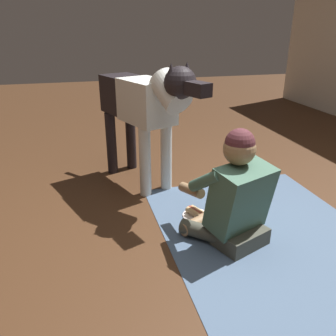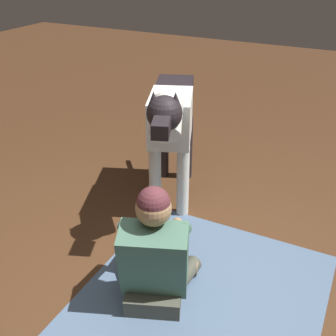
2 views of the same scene
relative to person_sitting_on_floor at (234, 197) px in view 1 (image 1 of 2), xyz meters
The scene contains 5 objects.
ground_plane 0.33m from the person_sitting_on_floor, 24.61° to the left, with size 15.38×15.38×0.00m, color #472B19.
area_rug 0.45m from the person_sitting_on_floor, 65.26° to the left, with size 2.05×1.46×0.01m, color #4B617C.
person_sitting_on_floor is the anchor object (origin of this frame).
large_dog 1.19m from the person_sitting_on_floor, 158.76° to the right, with size 1.44×0.68×1.15m.
hot_dog_on_plate 0.48m from the person_sitting_on_floor, 158.76° to the right, with size 0.21×0.21×0.06m.
Camera 1 is at (1.83, -0.98, 1.41)m, focal length 36.86 mm.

